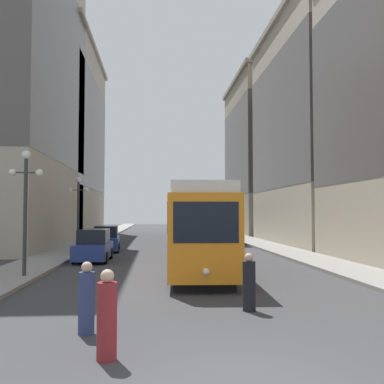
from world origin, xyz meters
name	(u,v)px	position (x,y,z in m)	size (l,w,h in m)	color
sidewalk_left	(97,238)	(-7.69, 40.00, 0.07)	(2.75, 120.00, 0.15)	gray
sidewalk_right	(240,238)	(7.69, 40.00, 0.07)	(2.75, 120.00, 0.15)	gray
streetcar	(196,226)	(0.59, 15.01, 2.10)	(3.32, 14.93, 3.89)	black
transit_bus	(217,221)	(4.39, 34.73, 1.95)	(2.94, 11.15, 3.45)	black
parked_car_left_near	(106,239)	(-5.02, 25.15, 0.84)	(2.10, 4.74, 1.82)	black
parked_car_left_mid	(94,246)	(-5.02, 18.67, 0.84)	(1.90, 4.52, 1.82)	black
pedestrian_crossing_near	(86,300)	(-3.03, 3.30, 0.76)	(0.37, 0.37, 1.64)	navy
pedestrian_crossing_far	(249,284)	(1.18, 5.30, 0.76)	(0.36, 0.36, 1.62)	black
pedestrian_on_sidewalk	(107,318)	(-2.36, 1.48, 0.79)	(0.38, 0.38, 1.69)	maroon
lamp_post_left_near	(26,193)	(-6.92, 11.88, 3.61)	(1.41, 0.36, 5.24)	#333338
lamp_post_left_far	(78,202)	(-6.92, 24.41, 3.55)	(1.41, 0.36, 5.14)	#333338
building_left_corner	(48,138)	(-14.67, 47.25, 11.87)	(11.82, 22.50, 23.06)	#B2A893
building_right_corner	(342,129)	(15.22, 30.72, 10.34)	(12.92, 18.30, 20.11)	#B2A893
building_right_midblock	(278,155)	(14.94, 50.39, 10.59)	(12.36, 17.45, 20.59)	gray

